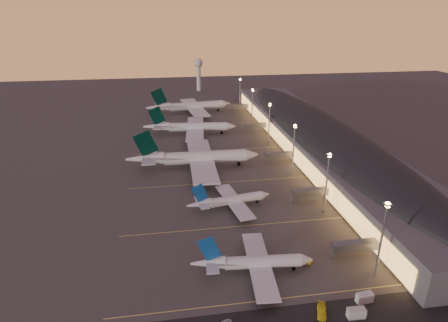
{
  "coord_description": "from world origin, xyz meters",
  "views": [
    {
      "loc": [
        -25.22,
        -126.07,
        76.46
      ],
      "look_at": [
        2.0,
        45.0,
        7.0
      ],
      "focal_mm": 30.0,
      "sensor_mm": 36.0,
      "label": 1
    }
  ],
  "objects_px": {
    "airliner_narrow_north": "(229,200)",
    "baggage_tug_a": "(306,261)",
    "airliner_wide_near": "(194,158)",
    "radar_tower": "(199,69)",
    "catering_truck_b": "(365,298)",
    "airliner_narrow_south": "(252,262)",
    "airliner_wide_far": "(189,106)",
    "catering_truck_a": "(357,313)",
    "airliner_wide_mid": "(190,127)",
    "service_van_d": "(322,311)",
    "baggage_tug_b": "(308,263)"
  },
  "relations": [
    {
      "from": "radar_tower",
      "to": "catering_truck_b",
      "type": "height_order",
      "value": "radar_tower"
    },
    {
      "from": "airliner_wide_near",
      "to": "airliner_wide_mid",
      "type": "distance_m",
      "value": 58.2
    },
    {
      "from": "airliner_narrow_north",
      "to": "airliner_wide_far",
      "type": "height_order",
      "value": "airliner_wide_far"
    },
    {
      "from": "airliner_narrow_north",
      "to": "radar_tower",
      "type": "height_order",
      "value": "radar_tower"
    },
    {
      "from": "airliner_wide_near",
      "to": "baggage_tug_a",
      "type": "xyz_separation_m",
      "value": [
        29.42,
        -85.36,
        -5.15
      ]
    },
    {
      "from": "service_van_d",
      "to": "catering_truck_a",
      "type": "bearing_deg",
      "value": 4.19
    },
    {
      "from": "airliner_wide_near",
      "to": "catering_truck_a",
      "type": "distance_m",
      "value": 115.45
    },
    {
      "from": "airliner_narrow_north",
      "to": "baggage_tug_b",
      "type": "height_order",
      "value": "airliner_narrow_north"
    },
    {
      "from": "baggage_tug_a",
      "to": "service_van_d",
      "type": "height_order",
      "value": "service_van_d"
    },
    {
      "from": "radar_tower",
      "to": "baggage_tug_a",
      "type": "distance_m",
      "value": 291.18
    },
    {
      "from": "airliner_narrow_north",
      "to": "radar_tower",
      "type": "bearing_deg",
      "value": 77.8
    },
    {
      "from": "baggage_tug_b",
      "to": "catering_truck_a",
      "type": "height_order",
      "value": "catering_truck_a"
    },
    {
      "from": "airliner_wide_mid",
      "to": "baggage_tug_b",
      "type": "relative_size",
      "value": 15.89
    },
    {
      "from": "airliner_wide_near",
      "to": "service_van_d",
      "type": "bearing_deg",
      "value": -75.38
    },
    {
      "from": "airliner_wide_far",
      "to": "baggage_tug_b",
      "type": "distance_m",
      "value": 201.75
    },
    {
      "from": "airliner_narrow_south",
      "to": "airliner_wide_mid",
      "type": "relative_size",
      "value": 0.63
    },
    {
      "from": "catering_truck_a",
      "to": "airliner_wide_mid",
      "type": "bearing_deg",
      "value": 103.67
    },
    {
      "from": "airliner_wide_mid",
      "to": "airliner_wide_far",
      "type": "relative_size",
      "value": 0.89
    },
    {
      "from": "catering_truck_b",
      "to": "service_van_d",
      "type": "height_order",
      "value": "catering_truck_b"
    },
    {
      "from": "airliner_wide_near",
      "to": "baggage_tug_a",
      "type": "bearing_deg",
      "value": -69.81
    },
    {
      "from": "catering_truck_b",
      "to": "baggage_tug_b",
      "type": "bearing_deg",
      "value": 111.97
    },
    {
      "from": "airliner_narrow_south",
      "to": "airliner_wide_far",
      "type": "height_order",
      "value": "airliner_wide_far"
    },
    {
      "from": "airliner_wide_far",
      "to": "airliner_narrow_south",
      "type": "bearing_deg",
      "value": -95.48
    },
    {
      "from": "airliner_narrow_north",
      "to": "airliner_wide_mid",
      "type": "relative_size",
      "value": 0.59
    },
    {
      "from": "airliner_narrow_north",
      "to": "airliner_wide_far",
      "type": "distance_m",
      "value": 159.25
    },
    {
      "from": "airliner_wide_near",
      "to": "radar_tower",
      "type": "distance_m",
      "value": 206.79
    },
    {
      "from": "baggage_tug_b",
      "to": "airliner_wide_near",
      "type": "bearing_deg",
      "value": 78.61
    },
    {
      "from": "airliner_wide_mid",
      "to": "catering_truck_a",
      "type": "distance_m",
      "value": 171.36
    },
    {
      "from": "airliner_narrow_south",
      "to": "service_van_d",
      "type": "xyz_separation_m",
      "value": [
        14.67,
        -20.22,
        -2.67
      ]
    },
    {
      "from": "airliner_narrow_north",
      "to": "service_van_d",
      "type": "height_order",
      "value": "airliner_narrow_north"
    },
    {
      "from": "airliner_narrow_north",
      "to": "baggage_tug_a",
      "type": "height_order",
      "value": "airliner_narrow_north"
    },
    {
      "from": "airliner_narrow_south",
      "to": "catering_truck_b",
      "type": "distance_m",
      "value": 33.76
    },
    {
      "from": "airliner_narrow_north",
      "to": "airliner_wide_mid",
      "type": "distance_m",
      "value": 103.61
    },
    {
      "from": "radar_tower",
      "to": "airliner_narrow_north",
      "type": "bearing_deg",
      "value": -92.58
    },
    {
      "from": "airliner_narrow_north",
      "to": "service_van_d",
      "type": "xyz_separation_m",
      "value": [
        14.65,
        -62.3,
        -2.49
      ]
    },
    {
      "from": "radar_tower",
      "to": "airliner_wide_near",
      "type": "bearing_deg",
      "value": -96.2
    },
    {
      "from": "airliner_wide_near",
      "to": "service_van_d",
      "type": "distance_m",
      "value": 110.49
    },
    {
      "from": "airliner_narrow_north",
      "to": "airliner_wide_near",
      "type": "bearing_deg",
      "value": 94.1
    },
    {
      "from": "airliner_wide_mid",
      "to": "catering_truck_b",
      "type": "height_order",
      "value": "airliner_wide_mid"
    },
    {
      "from": "airliner_narrow_south",
      "to": "catering_truck_a",
      "type": "height_order",
      "value": "airliner_narrow_south"
    },
    {
      "from": "airliner_narrow_north",
      "to": "service_van_d",
      "type": "distance_m",
      "value": 64.05
    },
    {
      "from": "service_van_d",
      "to": "airliner_wide_near",
      "type": "bearing_deg",
      "value": 124.94
    },
    {
      "from": "airliner_narrow_south",
      "to": "service_van_d",
      "type": "bearing_deg",
      "value": -49.29
    },
    {
      "from": "baggage_tug_b",
      "to": "catering_truck_b",
      "type": "bearing_deg",
      "value": -92.69
    },
    {
      "from": "catering_truck_a",
      "to": "catering_truck_b",
      "type": "bearing_deg",
      "value": 48.01
    },
    {
      "from": "airliner_narrow_south",
      "to": "baggage_tug_a",
      "type": "relative_size",
      "value": 9.62
    },
    {
      "from": "catering_truck_a",
      "to": "catering_truck_b",
      "type": "relative_size",
      "value": 1.0
    },
    {
      "from": "airliner_narrow_south",
      "to": "airliner_wide_mid",
      "type": "xyz_separation_m",
      "value": [
        -8.82,
        145.29,
        1.49
      ]
    },
    {
      "from": "airliner_wide_near",
      "to": "airliner_wide_far",
      "type": "height_order",
      "value": "airliner_wide_near"
    },
    {
      "from": "airliner_narrow_south",
      "to": "baggage_tug_a",
      "type": "xyz_separation_m",
      "value": [
        18.42,
        1.77,
        -3.03
      ]
    }
  ]
}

